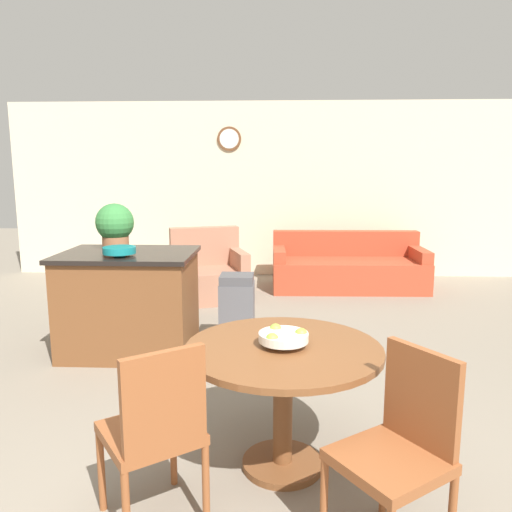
{
  "coord_description": "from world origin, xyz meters",
  "views": [
    {
      "loc": [
        0.22,
        -1.76,
        1.69
      ],
      "look_at": [
        0.02,
        2.56,
        0.93
      ],
      "focal_mm": 35.0,
      "sensor_mm": 36.0,
      "label": 1
    }
  ],
  "objects_px": {
    "potted_plant": "(115,225)",
    "armchair": "(209,276)",
    "dining_table": "(283,374)",
    "kitchen_island": "(130,302)",
    "dining_chair_near_right": "(401,442)",
    "trash_bin": "(237,311)",
    "teal_bowl": "(119,250)",
    "dining_chair_near_left": "(156,427)",
    "fruit_bowl": "(283,337)",
    "couch": "(348,269)"
  },
  "relations": [
    {
      "from": "fruit_bowl",
      "to": "kitchen_island",
      "type": "bearing_deg",
      "value": 128.07
    },
    {
      "from": "dining_chair_near_right",
      "to": "armchair",
      "type": "bearing_deg",
      "value": -16.77
    },
    {
      "from": "couch",
      "to": "armchair",
      "type": "xyz_separation_m",
      "value": [
        -1.9,
        -0.66,
        0.03
      ]
    },
    {
      "from": "dining_chair_near_right",
      "to": "teal_bowl",
      "type": "bearing_deg",
      "value": 6.06
    },
    {
      "from": "fruit_bowl",
      "to": "couch",
      "type": "height_order",
      "value": "fruit_bowl"
    },
    {
      "from": "potted_plant",
      "to": "trash_bin",
      "type": "distance_m",
      "value": 1.41
    },
    {
      "from": "dining_chair_near_left",
      "to": "fruit_bowl",
      "type": "relative_size",
      "value": 3.34
    },
    {
      "from": "fruit_bowl",
      "to": "trash_bin",
      "type": "relative_size",
      "value": 0.39
    },
    {
      "from": "dining_chair_near_right",
      "to": "trash_bin",
      "type": "distance_m",
      "value": 2.72
    },
    {
      "from": "teal_bowl",
      "to": "armchair",
      "type": "distance_m",
      "value": 2.3
    },
    {
      "from": "dining_table",
      "to": "kitchen_island",
      "type": "xyz_separation_m",
      "value": [
        -1.4,
        1.79,
        -0.09
      ]
    },
    {
      "from": "dining_table",
      "to": "fruit_bowl",
      "type": "xyz_separation_m",
      "value": [
        -0.0,
        0.0,
        0.22
      ]
    },
    {
      "from": "dining_chair_near_right",
      "to": "potted_plant",
      "type": "bearing_deg",
      "value": 3.65
    },
    {
      "from": "dining_chair_near_left",
      "to": "potted_plant",
      "type": "xyz_separation_m",
      "value": [
        -0.97,
        2.48,
        0.65
      ]
    },
    {
      "from": "dining_chair_near_right",
      "to": "potted_plant",
      "type": "xyz_separation_m",
      "value": [
        -2.07,
        2.56,
        0.65
      ]
    },
    {
      "from": "potted_plant",
      "to": "teal_bowl",
      "type": "bearing_deg",
      "value": -67.88
    },
    {
      "from": "teal_bowl",
      "to": "trash_bin",
      "type": "bearing_deg",
      "value": 20.62
    },
    {
      "from": "couch",
      "to": "armchair",
      "type": "bearing_deg",
      "value": -162.08
    },
    {
      "from": "dining_chair_near_right",
      "to": "armchair",
      "type": "relative_size",
      "value": 0.81
    },
    {
      "from": "potted_plant",
      "to": "dining_chair_near_left",
      "type": "bearing_deg",
      "value": -68.58
    },
    {
      "from": "dining_chair_near_right",
      "to": "couch",
      "type": "distance_m",
      "value": 5.01
    },
    {
      "from": "fruit_bowl",
      "to": "couch",
      "type": "xyz_separation_m",
      "value": [
        0.96,
        4.39,
        -0.5
      ]
    },
    {
      "from": "dining_table",
      "to": "kitchen_island",
      "type": "relative_size",
      "value": 0.91
    },
    {
      "from": "fruit_bowl",
      "to": "couch",
      "type": "bearing_deg",
      "value": 77.64
    },
    {
      "from": "kitchen_island",
      "to": "teal_bowl",
      "type": "height_order",
      "value": "teal_bowl"
    },
    {
      "from": "dining_chair_near_left",
      "to": "trash_bin",
      "type": "distance_m",
      "value": 2.48
    },
    {
      "from": "armchair",
      "to": "fruit_bowl",
      "type": "bearing_deg",
      "value": -94.25
    },
    {
      "from": "potted_plant",
      "to": "dining_chair_near_right",
      "type": "bearing_deg",
      "value": -51.05
    },
    {
      "from": "potted_plant",
      "to": "kitchen_island",
      "type": "bearing_deg",
      "value": -48.25
    },
    {
      "from": "dining_chair_near_left",
      "to": "dining_table",
      "type": "bearing_deg",
      "value": 5.37
    },
    {
      "from": "dining_chair_near_left",
      "to": "trash_bin",
      "type": "xyz_separation_m",
      "value": [
        0.17,
        2.46,
        -0.16
      ]
    },
    {
      "from": "trash_bin",
      "to": "dining_chair_near_right",
      "type": "bearing_deg",
      "value": -69.98
    },
    {
      "from": "kitchen_island",
      "to": "trash_bin",
      "type": "distance_m",
      "value": 1.0
    },
    {
      "from": "dining_chair_near_right",
      "to": "couch",
      "type": "bearing_deg",
      "value": -40.5
    },
    {
      "from": "teal_bowl",
      "to": "potted_plant",
      "type": "relative_size",
      "value": 0.66
    },
    {
      "from": "teal_bowl",
      "to": "armchair",
      "type": "height_order",
      "value": "teal_bowl"
    },
    {
      "from": "dining_chair_near_right",
      "to": "trash_bin",
      "type": "bearing_deg",
      "value": -15.29
    },
    {
      "from": "armchair",
      "to": "dining_chair_near_right",
      "type": "bearing_deg",
      "value": -89.86
    },
    {
      "from": "potted_plant",
      "to": "trash_bin",
      "type": "bearing_deg",
      "value": -0.9
    },
    {
      "from": "fruit_bowl",
      "to": "teal_bowl",
      "type": "relative_size",
      "value": 0.97
    },
    {
      "from": "kitchen_island",
      "to": "fruit_bowl",
      "type": "bearing_deg",
      "value": -51.93
    },
    {
      "from": "kitchen_island",
      "to": "trash_bin",
      "type": "relative_size",
      "value": 1.72
    },
    {
      "from": "trash_bin",
      "to": "armchair",
      "type": "relative_size",
      "value": 0.62
    },
    {
      "from": "dining_table",
      "to": "dining_chair_near_left",
      "type": "distance_m",
      "value": 0.78
    },
    {
      "from": "teal_bowl",
      "to": "potted_plant",
      "type": "bearing_deg",
      "value": 112.12
    },
    {
      "from": "teal_bowl",
      "to": "armchair",
      "type": "relative_size",
      "value": 0.25
    },
    {
      "from": "kitchen_island",
      "to": "potted_plant",
      "type": "bearing_deg",
      "value": 131.75
    },
    {
      "from": "potted_plant",
      "to": "armchair",
      "type": "height_order",
      "value": "potted_plant"
    },
    {
      "from": "trash_bin",
      "to": "armchair",
      "type": "distance_m",
      "value": 1.85
    },
    {
      "from": "dining_chair_near_right",
      "to": "teal_bowl",
      "type": "height_order",
      "value": "teal_bowl"
    }
  ]
}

